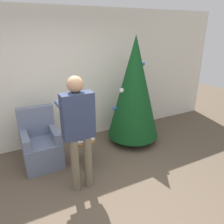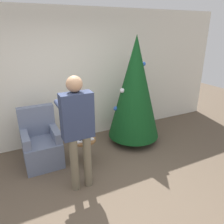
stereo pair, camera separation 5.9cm
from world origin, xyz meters
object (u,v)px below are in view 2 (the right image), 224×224
at_px(christmas_tree, 135,88).
at_px(person_standing, 78,124).
at_px(armchair, 41,145).
at_px(side_stool, 84,143).

height_order(christmas_tree, person_standing, christmas_tree).
relative_size(christmas_tree, armchair, 2.19).
xyz_separation_m(christmas_tree, person_standing, (-1.49, -0.86, -0.14)).
height_order(armchair, person_standing, person_standing).
bearing_deg(armchair, person_standing, -65.51).
height_order(armchair, side_stool, armchair).
distance_m(christmas_tree, person_standing, 1.72).
relative_size(armchair, person_standing, 0.59).
height_order(christmas_tree, armchair, christmas_tree).
distance_m(christmas_tree, side_stool, 1.50).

